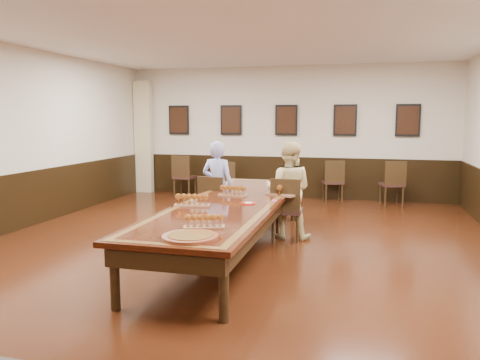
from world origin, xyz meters
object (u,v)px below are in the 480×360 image
(spare_chair_b, at_px, (229,180))
(person_man, at_px, (218,186))
(spare_chair_d, at_px, (392,183))
(person_woman, at_px, (288,190))
(chair_woman, at_px, (287,209))
(spare_chair_c, at_px, (333,181))
(carved_platter, at_px, (190,237))
(spare_chair_a, at_px, (185,176))
(chair_man, at_px, (215,204))
(conference_table, at_px, (231,211))

(spare_chair_b, xyz_separation_m, person_man, (0.74, -3.26, 0.33))
(person_man, bearing_deg, spare_chair_d, -126.68)
(spare_chair_d, xyz_separation_m, person_woman, (-1.81, -3.45, 0.29))
(chair_woman, height_order, spare_chair_c, chair_woman)
(spare_chair_b, height_order, carved_platter, spare_chair_b)
(spare_chair_a, bearing_deg, spare_chair_d, -177.09)
(spare_chair_d, height_order, person_woman, person_woman)
(chair_man, distance_m, carved_platter, 3.37)
(person_man, height_order, person_woman, person_woman)
(chair_man, bearing_deg, carved_platter, 110.09)
(person_man, bearing_deg, person_woman, 177.87)
(chair_woman, bearing_deg, spare_chair_a, -48.30)
(chair_woman, height_order, person_man, person_man)
(spare_chair_a, relative_size, spare_chair_d, 1.02)
(spare_chair_d, bearing_deg, person_man, 32.76)
(spare_chair_d, relative_size, person_woman, 0.64)
(spare_chair_a, bearing_deg, conference_table, 121.77)
(person_woman, relative_size, carved_platter, 2.64)
(spare_chair_d, bearing_deg, conference_table, 47.09)
(chair_woman, xyz_separation_m, carved_platter, (-0.50, -3.06, 0.27))
(chair_man, relative_size, person_woman, 0.62)
(person_woman, xyz_separation_m, conference_table, (-0.68, -1.03, -0.18))
(chair_woman, xyz_separation_m, spare_chair_b, (-2.00, 3.56, -0.05))
(person_man, bearing_deg, spare_chair_c, -110.36)
(person_woman, xyz_separation_m, carved_platter, (-0.50, -3.17, -0.02))
(person_man, relative_size, person_woman, 0.99)
(carved_platter, bearing_deg, spare_chair_d, 70.78)
(spare_chair_c, bearing_deg, spare_chair_d, 157.73)
(spare_chair_a, xyz_separation_m, person_woman, (3.15, -3.44, 0.27))
(person_woman, relative_size, conference_table, 0.32)
(spare_chair_a, height_order, spare_chair_b, spare_chair_a)
(chair_woman, height_order, carved_platter, chair_woman)
(person_woman, bearing_deg, spare_chair_a, -47.42)
(spare_chair_c, height_order, carved_platter, spare_chair_c)
(spare_chair_c, height_order, conference_table, spare_chair_c)
(spare_chair_a, relative_size, carved_platter, 1.73)
(person_man, relative_size, conference_table, 0.31)
(person_man, xyz_separation_m, carved_platter, (0.77, -3.37, -0.01))
(spare_chair_b, distance_m, carved_platter, 6.80)
(spare_chair_d, xyz_separation_m, person_man, (-3.07, -3.26, 0.28))
(chair_man, height_order, spare_chair_c, chair_man)
(spare_chair_d, distance_m, conference_table, 5.12)
(chair_man, height_order, spare_chair_b, chair_man)
(spare_chair_b, distance_m, person_woman, 4.01)
(spare_chair_c, xyz_separation_m, spare_chair_d, (1.32, -0.19, 0.02))
(spare_chair_a, height_order, carved_platter, spare_chair_a)
(spare_chair_b, distance_m, spare_chair_d, 3.81)
(chair_woman, bearing_deg, carved_platter, 80.82)
(spare_chair_a, bearing_deg, carved_platter, 114.64)
(spare_chair_d, xyz_separation_m, conference_table, (-2.49, -4.48, 0.11))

